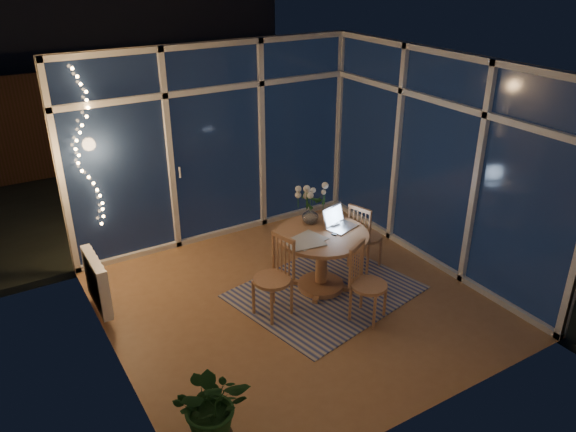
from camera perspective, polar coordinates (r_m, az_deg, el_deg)
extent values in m
plane|color=#966741|center=(6.41, 0.82, -8.62)|extent=(4.00, 4.00, 0.00)
plane|color=white|center=(5.41, 0.99, 14.88)|extent=(4.00, 4.00, 0.00)
cube|color=silver|center=(7.45, -7.37, 7.29)|extent=(4.00, 0.04, 2.60)
cube|color=silver|center=(4.42, 14.91, -6.72)|extent=(4.00, 0.04, 2.60)
cube|color=silver|center=(5.11, -18.48, -2.57)|extent=(0.04, 4.00, 2.60)
cube|color=silver|center=(6.99, 14.99, 5.40)|extent=(0.04, 4.00, 2.60)
cube|color=silver|center=(7.42, -7.24, 7.21)|extent=(4.00, 0.10, 2.60)
cube|color=silver|center=(6.96, 14.76, 5.35)|extent=(0.10, 4.00, 2.60)
cube|color=white|center=(6.33, -18.87, -6.35)|extent=(0.10, 0.70, 0.58)
cube|color=black|center=(10.71, -11.23, 4.94)|extent=(12.00, 6.00, 0.10)
cube|color=#3E2916|center=(10.74, -15.15, 9.99)|extent=(11.00, 0.08, 1.80)
cube|color=#32333C|center=(13.45, -18.55, 18.20)|extent=(7.00, 3.00, 2.20)
sphere|color=black|center=(8.74, -15.68, 3.35)|extent=(0.90, 0.90, 0.90)
cube|color=#B9AD96|center=(6.58, 3.82, -7.66)|extent=(2.22, 1.92, 0.01)
cylinder|color=#A4784A|center=(6.46, 3.41, -4.62)|extent=(1.25, 1.25, 0.72)
cube|color=#A4784A|center=(5.95, -1.61, -6.30)|extent=(0.51, 0.51, 0.92)
cube|color=#A4784A|center=(6.92, 7.90, -1.93)|extent=(0.51, 0.51, 0.88)
cube|color=#A4784A|center=(5.96, 8.24, -6.83)|extent=(0.54, 0.54, 0.87)
imported|color=white|center=(6.48, 2.27, 0.14)|extent=(0.24, 0.24, 0.21)
imported|color=white|center=(6.49, 4.58, -0.73)|extent=(0.18, 0.18, 0.04)
cube|color=beige|center=(6.11, 1.85, -2.57)|extent=(0.44, 0.35, 0.01)
cube|color=black|center=(6.30, 4.86, -1.73)|extent=(0.13, 0.11, 0.01)
imported|color=#18431C|center=(4.58, -7.58, -19.26)|extent=(0.67, 0.63, 0.76)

